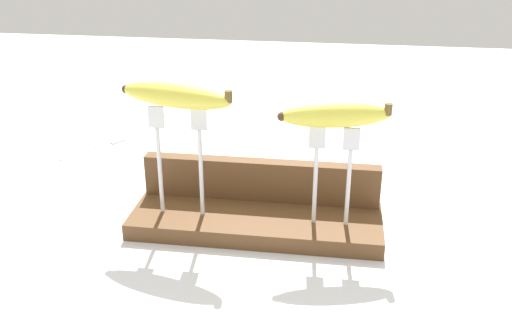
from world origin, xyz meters
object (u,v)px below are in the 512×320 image
at_px(fork_fallen_near, 101,145).
at_px(fork_stand_right, 333,167).
at_px(banana_raised_right, 336,115).
at_px(fork_stand_left, 179,152).
at_px(banana_raised_left, 176,95).

bearing_deg(fork_fallen_near, fork_stand_right, -32.01).
bearing_deg(fork_fallen_near, banana_raised_right, -32.01).
distance_m(banana_raised_right, fork_fallen_near, 0.66).
bearing_deg(fork_stand_left, fork_fallen_near, 130.34).
relative_size(fork_stand_left, banana_raised_left, 0.96).
relative_size(fork_stand_right, banana_raised_left, 0.86).
distance_m(fork_stand_right, fork_fallen_near, 0.64).
bearing_deg(fork_stand_left, banana_raised_right, -0.00).
distance_m(fork_stand_right, banana_raised_left, 0.27).
height_order(fork_stand_right, banana_raised_right, banana_raised_right).
xyz_separation_m(fork_stand_left, banana_raised_right, (0.25, -0.00, 0.08)).
relative_size(fork_stand_left, fork_stand_right, 1.12).
distance_m(fork_stand_right, banana_raised_right, 0.09).
relative_size(banana_raised_left, banana_raised_right, 1.11).
xyz_separation_m(fork_stand_right, banana_raised_right, (-0.00, -0.00, 0.09)).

